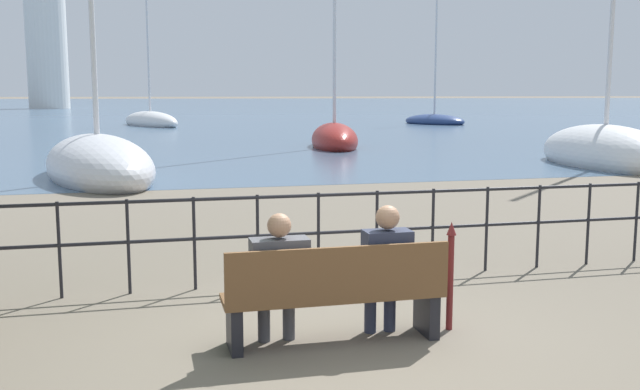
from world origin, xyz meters
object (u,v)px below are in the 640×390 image
park_bench (336,295)px  seated_person_left (279,273)px  sailboat_0 (434,120)px  sailboat_4 (150,121)px  sailboat_3 (605,153)px  sailboat_5 (98,165)px  seated_person_right (386,265)px  closed_umbrella (450,270)px  sailboat_1 (334,138)px  harbor_lighthouse (45,21)px

park_bench → seated_person_left: 0.54m
sailboat_0 → sailboat_4: sailboat_4 is taller
park_bench → sailboat_3: sailboat_3 is taller
sailboat_4 → sailboat_5: (-1.62, -30.84, 0.03)m
sailboat_3 → seated_person_left: bearing=-128.4°
park_bench → sailboat_3: (12.00, 13.06, -0.04)m
sailboat_3 → seated_person_right: bearing=-126.1°
park_bench → closed_umbrella: size_ratio=1.92×
sailboat_4 → sailboat_1: bearing=-93.5°
closed_umbrella → harbor_lighthouse: (-15.91, 105.47, 11.93)m
seated_person_left → sailboat_1: size_ratio=0.09×
sailboat_1 → seated_person_left: bearing=-96.2°
closed_umbrella → sailboat_3: size_ratio=0.09×
seated_person_left → sailboat_3: (12.49, 12.99, -0.26)m
seated_person_right → sailboat_0: size_ratio=0.11×
closed_umbrella → sailboat_5: bearing=106.6°
seated_person_right → sailboat_0: bearing=66.5°
park_bench → seated_person_right: (0.49, 0.08, 0.23)m
sailboat_3 → closed_umbrella: bearing=-124.5°
closed_umbrella → harbor_lighthouse: 107.33m
park_bench → sailboat_5: sailboat_5 is taller
closed_umbrella → sailboat_0: size_ratio=0.09×
sailboat_3 → sailboat_5: 14.73m
closed_umbrella → sailboat_0: bearing=67.2°
seated_person_right → harbor_lighthouse: harbor_lighthouse is taller
seated_person_right → sailboat_1: 22.98m
sailboat_1 → harbor_lighthouse: size_ratio=0.47×
seated_person_left → seated_person_right: size_ratio=0.97×
sailboat_0 → sailboat_1: bearing=-145.8°
closed_umbrella → sailboat_4: size_ratio=0.09×
closed_umbrella → sailboat_5: (-3.86, 12.97, -0.20)m
seated_person_left → closed_umbrella: 1.62m
sailboat_0 → sailboat_3: sailboat_0 is taller
seated_person_right → park_bench: bearing=-170.7°
sailboat_3 → harbor_lighthouse: size_ratio=0.41×
sailboat_3 → harbor_lighthouse: bearing=111.6°
seated_person_right → sailboat_5: bearing=103.9°
harbor_lighthouse → sailboat_4: bearing=-77.5°
seated_person_left → harbor_lighthouse: (-14.30, 105.51, 11.84)m
sailboat_5 → harbor_lighthouse: size_ratio=0.42×
park_bench → sailboat_0: size_ratio=0.18×
sailboat_0 → harbor_lighthouse: harbor_lighthouse is taller
seated_person_right → sailboat_1: size_ratio=0.10×
park_bench → seated_person_left: (-0.49, 0.08, 0.21)m
seated_person_left → seated_person_right: 0.97m
seated_person_right → sailboat_1: sailboat_1 is taller
sailboat_0 → sailboat_4: size_ratio=0.91×
seated_person_left → sailboat_3: bearing=46.1°
seated_person_right → sailboat_5: 13.41m
closed_umbrella → sailboat_0: sailboat_0 is taller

